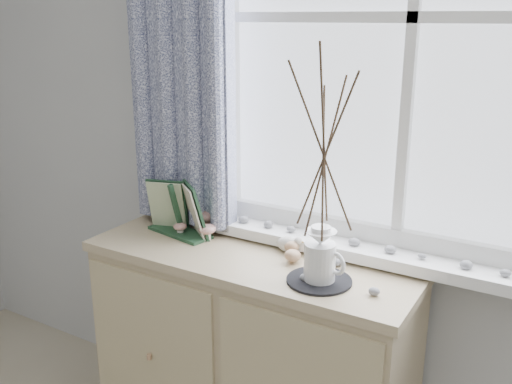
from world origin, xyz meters
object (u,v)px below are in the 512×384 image
(sideboard, at_px, (251,359))
(toadstool_cluster, at_px, (203,221))
(twig_pitcher, at_px, (324,148))
(botanical_book, at_px, (174,209))

(sideboard, height_order, toadstool_cluster, toadstool_cluster)
(twig_pitcher, bearing_deg, botanical_book, -163.15)
(botanical_book, bearing_deg, twig_pitcher, 3.69)
(sideboard, xyz_separation_m, toadstool_cluster, (-0.26, 0.08, 0.48))
(botanical_book, bearing_deg, sideboard, 10.18)
(botanical_book, height_order, toadstool_cluster, botanical_book)
(sideboard, height_order, botanical_book, botanical_book)
(toadstool_cluster, relative_size, twig_pitcher, 0.24)
(botanical_book, xyz_separation_m, twig_pitcher, (0.64, -0.08, 0.32))
(toadstool_cluster, distance_m, twig_pitcher, 0.69)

